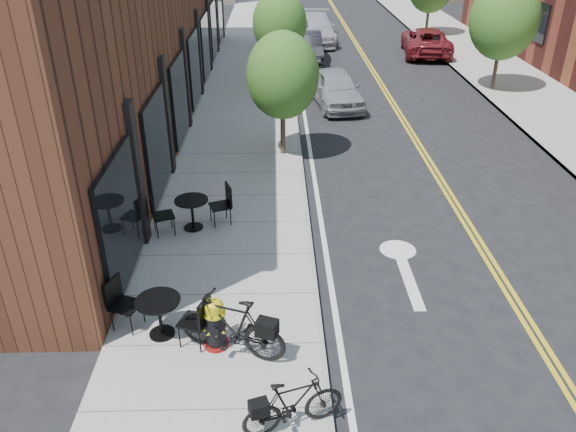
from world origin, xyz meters
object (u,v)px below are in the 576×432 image
object	(u,v)px
parked_car_b	(306,48)
parked_car_c	(315,29)
fire_hydrant	(215,323)
bistro_set_c	(192,210)
parked_car_far	(426,41)
bistro_set_b	(159,312)
bicycle_right	(293,404)
bicycle_left	(231,326)
parked_car_a	(336,88)

from	to	relation	value
parked_car_b	parked_car_c	size ratio (longest dim) A/B	0.81
fire_hydrant	bistro_set_c	size ratio (longest dim) A/B	0.55
fire_hydrant	parked_car_far	distance (m)	24.88
fire_hydrant	bistro_set_b	xyz separation A→B (m)	(-1.03, 0.32, 0.02)
bicycle_right	parked_car_far	size ratio (longest dim) A/B	0.31
bicycle_left	bistro_set_b	size ratio (longest dim) A/B	1.03
parked_car_b	parked_car_far	distance (m)	6.73
bicycle_left	parked_car_b	xyz separation A→B (m)	(2.44, 21.77, 0.02)
bicycle_right	bistro_set_b	world-z (taller)	bistro_set_b
bicycle_left	parked_car_b	distance (m)	21.90
fire_hydrant	parked_car_b	distance (m)	21.74
parked_car_c	parked_car_a	bearing A→B (deg)	-88.36
parked_car_b	bicycle_right	bearing A→B (deg)	-93.68
bistro_set_b	parked_car_a	bearing A→B (deg)	92.30
bicycle_right	bistro_set_c	size ratio (longest dim) A/B	0.83
fire_hydrant	bistro_set_c	distance (m)	4.35
bicycle_right	bistro_set_c	distance (m)	6.50
bicycle_right	bicycle_left	bearing A→B (deg)	13.50
fire_hydrant	parked_car_far	bearing A→B (deg)	59.47
fire_hydrant	parked_car_b	size ratio (longest dim) A/B	0.24
bistro_set_b	fire_hydrant	bearing A→B (deg)	3.21
parked_car_a	parked_car_c	world-z (taller)	parked_car_c
bistro_set_c	parked_car_far	size ratio (longest dim) A/B	0.38
bistro_set_c	fire_hydrant	bearing A→B (deg)	-97.06
bicycle_right	parked_car_far	xyz separation A→B (m)	(7.99, 24.93, 0.11)
bicycle_left	parked_car_c	xyz separation A→B (m)	(3.24, 26.55, 0.08)
bicycle_left	bicycle_right	world-z (taller)	bicycle_left
bicycle_left	bistro_set_b	world-z (taller)	bicycle_left
parked_car_a	parked_car_c	bearing A→B (deg)	82.28
parked_car_a	parked_car_far	xyz separation A→B (m)	(5.76, 8.79, 0.01)
parked_car_b	fire_hydrant	bearing A→B (deg)	-97.45
bistro_set_b	parked_car_far	xyz separation A→B (m)	(10.34, 22.75, 0.08)
parked_car_a	bistro_set_c	bearing A→B (deg)	-121.79
bicycle_left	bistro_set_c	bearing A→B (deg)	-144.06
bicycle_right	parked_car_c	size ratio (longest dim) A/B	0.29
bicycle_left	bistro_set_c	size ratio (longest dim) A/B	1.04
bicycle_left	bistro_set_b	distance (m)	1.44
bicycle_right	parked_car_c	distance (m)	28.29
parked_car_c	parked_car_far	bearing A→B (deg)	-27.94
fire_hydrant	parked_car_a	world-z (taller)	parked_car_a
parked_car_c	bicycle_right	bearing A→B (deg)	-92.88
parked_car_a	parked_car_b	size ratio (longest dim) A/B	0.93
parked_car_b	parked_car_c	bearing A→B (deg)	80.32
bistro_set_b	parked_car_a	distance (m)	14.69
bistro_set_b	bistro_set_c	xyz separation A→B (m)	(0.10, 3.92, -0.00)
parked_car_c	bicycle_left	bearing A→B (deg)	-95.33
bicycle_right	parked_car_b	size ratio (longest dim) A/B	0.36
bicycle_left	parked_car_far	distance (m)	24.96
bistro_set_c	parked_car_far	bearing A→B (deg)	41.99
bistro_set_c	parked_car_c	world-z (taller)	parked_car_c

